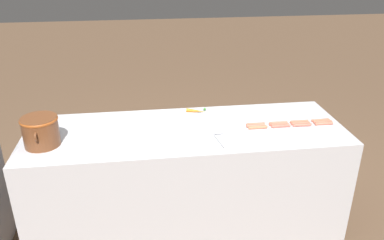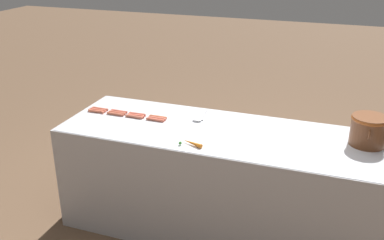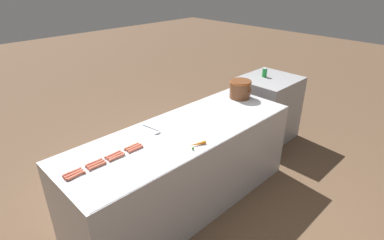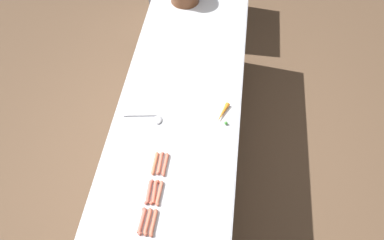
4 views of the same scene
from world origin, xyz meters
name	(u,v)px [view 3 (image 3 of 4)]	position (x,y,z in m)	size (l,w,h in m)	color
ground_plane	(185,200)	(0.00, 0.00, 0.00)	(20.00, 20.00, 0.00)	brown
griddle_counter	(184,167)	(0.00, 0.00, 0.44)	(0.85, 2.49, 0.89)	#BCBCC1
back_cabinet	(266,108)	(-0.22, 1.85, 0.46)	(0.71, 0.80, 0.93)	#A0A0A4
hot_dog_0	(72,172)	(-0.08, -1.10, 0.90)	(0.03, 0.16, 0.02)	#CD6A53
hot_dog_1	(94,162)	(-0.08, -0.92, 0.90)	(0.03, 0.16, 0.02)	#C96452
hot_dog_2	(113,154)	(-0.08, -0.74, 0.90)	(0.03, 0.16, 0.02)	#C96453
hot_dog_3	(131,146)	(-0.08, -0.56, 0.90)	(0.02, 0.16, 0.02)	#CD6F4C
hot_dog_4	(74,174)	(-0.04, -1.10, 0.90)	(0.02, 0.16, 0.02)	#D86951
hot_dog_5	(96,164)	(-0.05, -0.92, 0.90)	(0.03, 0.16, 0.02)	#CC6950
hot_dog_6	(115,156)	(-0.04, -0.74, 0.90)	(0.03, 0.16, 0.02)	#D7654E
hot_dog_7	(134,147)	(-0.05, -0.55, 0.90)	(0.03, 0.16, 0.02)	#D06D56
hot_dog_8	(76,176)	(-0.01, -1.10, 0.90)	(0.03, 0.16, 0.02)	#D76B4E
hot_dog_9	(98,166)	(-0.01, -0.92, 0.90)	(0.03, 0.16, 0.02)	#CC674C
hot_dog_10	(117,157)	(-0.01, -0.74, 0.90)	(0.03, 0.16, 0.02)	#D16F56
hot_dog_11	(136,149)	(-0.01, -0.55, 0.90)	(0.03, 0.16, 0.02)	#D76850
bean_pot	(240,88)	(-0.13, 1.05, 1.01)	(0.32, 0.26, 0.22)	brown
serving_spoon	(155,131)	(-0.16, -0.23, 0.89)	(0.27, 0.08, 0.02)	#B7B7BC
carrot	(197,144)	(0.31, -0.13, 0.90)	(0.09, 0.18, 0.03)	orange
soda_can	(265,72)	(-0.30, 1.84, 0.99)	(0.07, 0.07, 0.12)	#1E8C38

